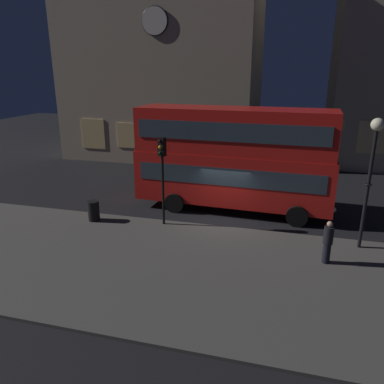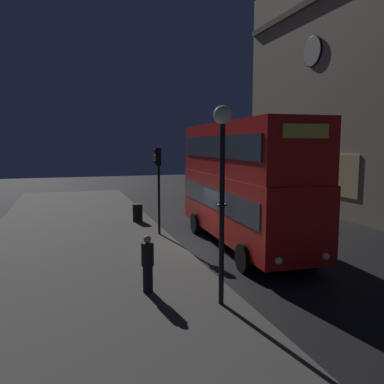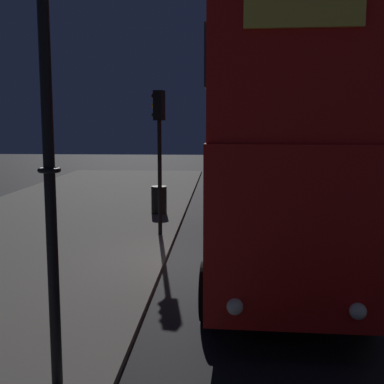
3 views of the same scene
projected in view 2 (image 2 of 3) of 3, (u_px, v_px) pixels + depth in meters
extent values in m
plane|color=black|center=(205.00, 247.00, 17.01)|extent=(80.00, 80.00, 0.00)
cube|color=#4C4944|center=(81.00, 256.00, 15.43)|extent=(44.00, 8.42, 0.12)
cube|color=tan|center=(361.00, 92.00, 27.79)|extent=(15.53, 9.32, 16.39)
cube|color=#473F33|center=(306.00, 4.00, 25.68)|extent=(15.22, 0.24, 0.44)
cube|color=#E5C67F|center=(268.00, 172.00, 31.49)|extent=(1.99, 0.06, 2.38)
cube|color=#E5C67F|center=(289.00, 175.00, 28.56)|extent=(1.99, 0.06, 1.96)
cube|color=#E5C67F|center=(314.00, 175.00, 25.60)|extent=(1.99, 0.06, 1.97)
cube|color=#F2D18C|center=(347.00, 176.00, 22.64)|extent=(1.99, 0.06, 2.51)
cylinder|color=silver|center=(312.00, 51.00, 25.25)|extent=(1.86, 0.12, 1.86)
torus|color=black|center=(312.00, 51.00, 25.25)|extent=(1.98, 0.12, 1.98)
cube|color=red|center=(242.00, 205.00, 17.13)|extent=(10.25, 3.05, 2.63)
cube|color=red|center=(243.00, 149.00, 16.83)|extent=(10.05, 2.99, 2.24)
cube|color=#2D3842|center=(242.00, 197.00, 17.09)|extent=(9.44, 3.07, 0.90)
cube|color=#2D3842|center=(243.00, 147.00, 16.82)|extent=(9.44, 3.07, 0.90)
cube|color=#F2D84C|center=(306.00, 131.00, 11.94)|extent=(0.15, 1.56, 0.44)
sphere|color=white|center=(326.00, 257.00, 12.58)|extent=(0.24, 0.24, 0.24)
sphere|color=white|center=(279.00, 261.00, 12.15)|extent=(0.24, 0.24, 0.24)
cylinder|color=black|center=(311.00, 252.00, 14.33)|extent=(1.04, 0.29, 1.03)
cylinder|color=black|center=(243.00, 258.00, 13.63)|extent=(1.04, 0.29, 1.03)
cylinder|color=black|center=(245.00, 221.00, 20.31)|extent=(1.04, 0.29, 1.03)
cylinder|color=black|center=(195.00, 223.00, 19.61)|extent=(1.04, 0.29, 1.03)
cylinder|color=black|center=(159.00, 200.00, 18.84)|extent=(0.12, 0.12, 3.34)
cube|color=black|center=(159.00, 157.00, 18.59)|extent=(0.37, 0.33, 0.85)
sphere|color=black|center=(155.00, 151.00, 18.55)|extent=(0.17, 0.17, 0.17)
sphere|color=orange|center=(155.00, 157.00, 18.58)|extent=(0.17, 0.17, 0.17)
sphere|color=black|center=(156.00, 162.00, 18.61)|extent=(0.17, 0.17, 0.17)
cylinder|color=black|center=(222.00, 216.00, 10.42)|extent=(0.14, 0.14, 4.89)
torus|color=black|center=(222.00, 205.00, 10.38)|extent=(0.28, 0.28, 0.06)
sphere|color=#F9EFC6|center=(223.00, 115.00, 10.10)|extent=(0.50, 0.50, 0.50)
cylinder|color=black|center=(148.00, 279.00, 11.52)|extent=(0.30, 0.30, 0.80)
cylinder|color=black|center=(148.00, 254.00, 11.43)|extent=(0.37, 0.37, 0.69)
sphere|color=tan|center=(147.00, 239.00, 11.37)|extent=(0.22, 0.22, 0.22)
cylinder|color=black|center=(138.00, 213.00, 22.12)|extent=(0.56, 0.56, 0.99)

